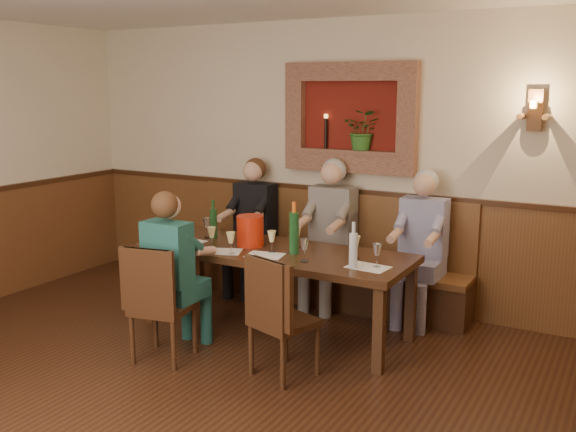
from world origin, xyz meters
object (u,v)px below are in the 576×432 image
at_px(dining_table, 275,258).
at_px(person_bench_left, 251,238).
at_px(person_bench_mid, 328,246).
at_px(chair_near_right, 282,341).
at_px(bench, 322,270).
at_px(chair_near_left, 162,326).
at_px(wine_bottle_green_b, 213,223).
at_px(spittoon_bucket, 250,231).
at_px(wine_bottle_green_a, 294,232).
at_px(person_chair_front, 176,286).
at_px(person_bench_right, 419,261).
at_px(water_bottle, 353,250).

xyz_separation_m(dining_table, person_bench_left, (-0.79, 0.84, -0.09)).
height_order(dining_table, person_bench_mid, person_bench_mid).
xyz_separation_m(dining_table, chair_near_right, (0.50, -0.76, -0.40)).
height_order(bench, chair_near_left, bench).
distance_m(bench, person_bench_left, 0.83).
xyz_separation_m(bench, wine_bottle_green_b, (-0.72, -0.85, 0.57)).
bearing_deg(spittoon_bucket, person_bench_left, 122.28).
distance_m(bench, wine_bottle_green_a, 1.17).
distance_m(chair_near_right, person_chair_front, 1.02).
bearing_deg(person_bench_left, dining_table, -46.83).
xyz_separation_m(chair_near_left, person_bench_right, (1.51, 1.81, 0.31)).
xyz_separation_m(chair_near_left, wine_bottle_green_b, (-0.25, 1.06, 0.62)).
relative_size(bench, person_bench_mid, 2.05).
height_order(chair_near_right, wine_bottle_green_b, wine_bottle_green_b).
bearing_deg(spittoon_bucket, person_bench_mid, 65.15).
distance_m(person_bench_left, spittoon_bucket, 1.02).
bearing_deg(chair_near_right, person_bench_mid, 121.53).
height_order(person_chair_front, water_bottle, person_chair_front).
relative_size(chair_near_left, chair_near_right, 1.02).
bearing_deg(person_bench_right, dining_table, -141.05).
xyz_separation_m(dining_table, person_bench_right, (1.04, 0.84, -0.09)).
distance_m(person_chair_front, water_bottle, 1.47).
distance_m(chair_near_left, spittoon_bucket, 1.17).
bearing_deg(bench, chair_near_left, -103.96).
bearing_deg(dining_table, bench, 90.00).
bearing_deg(water_bottle, person_bench_left, 147.11).
distance_m(person_bench_left, wine_bottle_green_a, 1.37).
distance_m(dining_table, person_bench_left, 1.15).
relative_size(dining_table, person_chair_front, 1.77).
bearing_deg(spittoon_bucket, chair_near_left, -102.06).
xyz_separation_m(bench, person_bench_mid, (0.12, -0.11, 0.28)).
bearing_deg(spittoon_bucket, bench, 74.07).
bearing_deg(spittoon_bucket, chair_near_right, -45.13).
height_order(chair_near_right, spittoon_bucket, spittoon_bucket).
relative_size(chair_near_left, person_chair_front, 0.70).
distance_m(chair_near_left, person_bench_right, 2.37).
distance_m(dining_table, chair_near_left, 1.15).
xyz_separation_m(bench, chair_near_right, (0.50, -1.70, -0.05)).
distance_m(chair_near_right, person_bench_right, 1.71).
distance_m(wine_bottle_green_b, water_bottle, 1.58).
bearing_deg(bench, spittoon_bucket, -105.93).
distance_m(chair_near_right, wine_bottle_green_b, 1.61).
distance_m(bench, wine_bottle_green_b, 1.25).
bearing_deg(spittoon_bucket, dining_table, -2.93).
relative_size(bench, spittoon_bucket, 11.00).
relative_size(chair_near_right, water_bottle, 2.55).
bearing_deg(person_bench_mid, person_bench_right, 0.10).
relative_size(chair_near_left, person_bench_mid, 0.65).
bearing_deg(person_bench_left, spittoon_bucket, -57.72).
height_order(chair_near_right, person_bench_mid, person_bench_mid).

